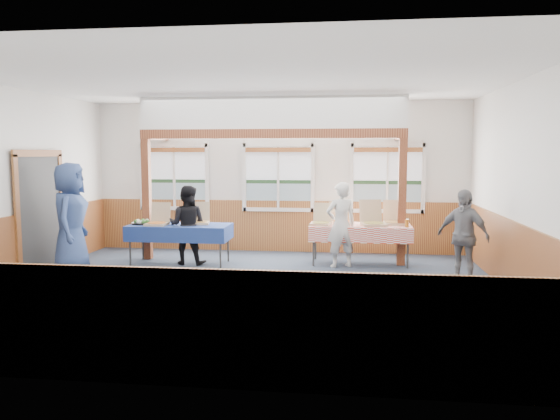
{
  "coord_description": "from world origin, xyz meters",
  "views": [
    {
      "loc": [
        1.49,
        -8.13,
        2.13
      ],
      "look_at": [
        0.35,
        1.0,
        1.16
      ],
      "focal_mm": 35.0,
      "sensor_mm": 36.0,
      "label": 1
    }
  ],
  "objects_px": {
    "table_right": "(360,228)",
    "woman_white": "(341,225)",
    "woman_black": "(187,225)",
    "man_blue": "(70,219)",
    "person_grey": "(463,236)",
    "table_left": "(180,227)"
  },
  "relations": [
    {
      "from": "table_right",
      "to": "woman_white",
      "type": "relative_size",
      "value": 1.28
    },
    {
      "from": "woman_black",
      "to": "man_blue",
      "type": "xyz_separation_m",
      "value": [
        -1.76,
        -1.12,
        0.23
      ]
    },
    {
      "from": "table_right",
      "to": "man_blue",
      "type": "height_order",
      "value": "man_blue"
    },
    {
      "from": "woman_white",
      "to": "person_grey",
      "type": "bearing_deg",
      "value": 132.37
    },
    {
      "from": "table_left",
      "to": "woman_white",
      "type": "relative_size",
      "value": 1.25
    },
    {
      "from": "person_grey",
      "to": "table_right",
      "type": "bearing_deg",
      "value": -178.42
    },
    {
      "from": "table_left",
      "to": "person_grey",
      "type": "bearing_deg",
      "value": -4.91
    },
    {
      "from": "table_right",
      "to": "man_blue",
      "type": "bearing_deg",
      "value": -173.33
    },
    {
      "from": "person_grey",
      "to": "man_blue",
      "type": "bearing_deg",
      "value": -138.4
    },
    {
      "from": "table_left",
      "to": "woman_black",
      "type": "distance_m",
      "value": 0.16
    },
    {
      "from": "table_left",
      "to": "woman_black",
      "type": "height_order",
      "value": "woman_black"
    },
    {
      "from": "table_left",
      "to": "table_right",
      "type": "bearing_deg",
      "value": 11.63
    },
    {
      "from": "table_right",
      "to": "woman_black",
      "type": "xyz_separation_m",
      "value": [
        -3.28,
        -0.42,
        0.05
      ]
    },
    {
      "from": "woman_black",
      "to": "table_left",
      "type": "bearing_deg",
      "value": 1.49
    },
    {
      "from": "woman_white",
      "to": "woman_black",
      "type": "relative_size",
      "value": 1.06
    },
    {
      "from": "table_left",
      "to": "man_blue",
      "type": "relative_size",
      "value": 1.01
    },
    {
      "from": "man_blue",
      "to": "person_grey",
      "type": "bearing_deg",
      "value": -99.31
    },
    {
      "from": "table_right",
      "to": "person_grey",
      "type": "xyz_separation_m",
      "value": [
        1.65,
        -1.28,
        0.07
      ]
    },
    {
      "from": "table_left",
      "to": "woman_white",
      "type": "height_order",
      "value": "woman_white"
    },
    {
      "from": "woman_white",
      "to": "person_grey",
      "type": "height_order",
      "value": "woman_white"
    },
    {
      "from": "woman_black",
      "to": "person_grey",
      "type": "relative_size",
      "value": 0.98
    },
    {
      "from": "table_left",
      "to": "man_blue",
      "type": "height_order",
      "value": "man_blue"
    }
  ]
}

